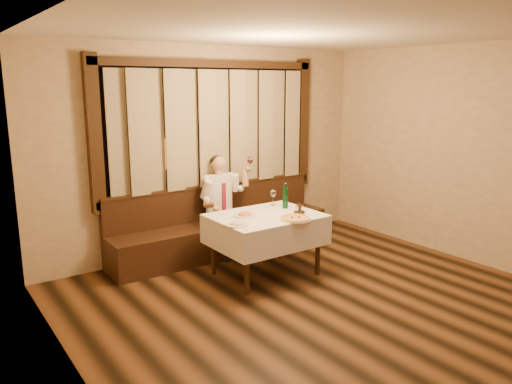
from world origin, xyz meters
TOP-DOWN VIEW (x-y plane):
  - room at (-0.00, 0.97)m, footprint 5.01×6.01m
  - banquette at (0.00, 2.72)m, footprint 3.20×0.61m
  - dining_table at (0.00, 1.70)m, footprint 1.27×0.97m
  - pizza at (0.15, 1.32)m, footprint 0.36×0.36m
  - pasta_red at (-0.24, 1.80)m, footprint 0.27×0.27m
  - pasta_cream at (-0.53, 1.52)m, footprint 0.26×0.26m
  - green_bottle at (0.40, 1.82)m, footprint 0.07×0.07m
  - table_wine_glass at (0.36, 2.02)m, footprint 0.08×0.08m
  - cruet_caddy at (0.36, 1.50)m, footprint 0.13×0.08m
  - seated_man at (-0.04, 2.64)m, footprint 0.73×0.55m

SIDE VIEW (x-z plane):
  - banquette at x=0.00m, z-range -0.16..0.78m
  - dining_table at x=0.00m, z-range 0.27..1.03m
  - pizza at x=0.15m, z-range 0.75..0.79m
  - pasta_cream at x=-0.53m, z-range 0.75..0.84m
  - pasta_red at x=-0.24m, z-range 0.75..0.84m
  - seated_man at x=-0.04m, z-range 0.12..1.48m
  - cruet_caddy at x=0.36m, z-range 0.74..0.86m
  - green_bottle at x=0.40m, z-range 0.73..1.06m
  - table_wine_glass at x=0.36m, z-range 0.80..1.01m
  - room at x=0.00m, z-range 0.09..2.91m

